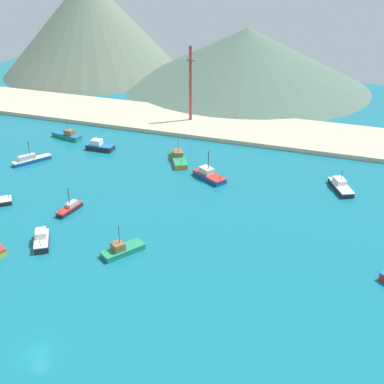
# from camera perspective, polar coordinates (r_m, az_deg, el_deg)

# --- Properties ---
(ground) EXTENTS (260.00, 280.00, 0.50)m
(ground) POSITION_cam_1_polar(r_m,az_deg,el_deg) (94.42, -6.81, -6.02)
(ground) COLOR #146B7F
(fishing_boat_0) EXTENTS (7.75, 3.40, 2.88)m
(fishing_boat_0) POSITION_cam_1_polar(r_m,az_deg,el_deg) (137.73, -10.72, 5.27)
(fishing_boat_0) COLOR #232328
(fishing_boat_0) RESTS_ON ground
(fishing_boat_1) EXTENTS (9.49, 7.60, 7.13)m
(fishing_boat_1) POSITION_cam_1_polar(r_m,az_deg,el_deg) (118.15, 1.96, 1.97)
(fishing_boat_1) COLOR #14478C
(fishing_boat_1) RESTS_ON ground
(fishing_boat_5) EXTENTS (6.94, 9.58, 6.06)m
(fishing_boat_5) POSITION_cam_1_polar(r_m,az_deg,el_deg) (133.76, -18.26, 3.61)
(fishing_boat_5) COLOR #14478C
(fishing_boat_5) RESTS_ON ground
(fishing_boat_6) EXTENTS (6.89, 8.40, 6.17)m
(fishing_boat_6) POSITION_cam_1_polar(r_m,az_deg,el_deg) (91.16, -8.14, -6.65)
(fishing_boat_6) COLOR #198466
(fishing_boat_6) RESTS_ON ground
(fishing_boat_7) EXTENTS (6.66, 9.37, 4.78)m
(fishing_boat_7) POSITION_cam_1_polar(r_m,az_deg,el_deg) (117.99, 16.90, 0.66)
(fishing_boat_7) COLOR #232328
(fishing_boat_7) RESTS_ON ground
(fishing_boat_8) EXTENTS (5.86, 7.03, 2.91)m
(fishing_boat_8) POSITION_cam_1_polar(r_m,az_deg,el_deg) (96.92, -17.12, -5.33)
(fishing_boat_8) COLOR #232328
(fishing_boat_8) RESTS_ON ground
(fishing_boat_9) EXTENTS (8.18, 11.32, 6.66)m
(fishing_boat_9) POSITION_cam_1_polar(r_m,az_deg,el_deg) (128.01, -1.58, 3.98)
(fishing_boat_9) COLOR orange
(fishing_boat_9) RESTS_ON ground
(fishing_boat_10) EXTENTS (10.05, 4.54, 5.23)m
(fishing_boat_10) POSITION_cam_1_polar(r_m,az_deg,el_deg) (148.13, -14.32, 6.41)
(fishing_boat_10) COLOR #198466
(fishing_boat_10) RESTS_ON ground
(fishing_boat_14) EXTENTS (2.81, 6.84, 5.47)m
(fishing_boat_14) POSITION_cam_1_polar(r_m,az_deg,el_deg) (106.96, -14.03, -1.84)
(fishing_boat_14) COLOR #232328
(fishing_boat_14) RESTS_ON ground
(beach_strip) EXTENTS (247.00, 25.42, 1.20)m
(beach_strip) POSITION_cam_1_polar(r_m,az_deg,el_deg) (152.29, 4.67, 7.60)
(beach_strip) COLOR #C6B793
(beach_strip) RESTS_ON ground
(hill_west) EXTENTS (77.29, 77.29, 40.22)m
(hill_west) POSITION_cam_1_polar(r_m,az_deg,el_deg) (223.99, -11.76, 18.54)
(hill_west) COLOR #60705B
(hill_west) RESTS_ON ground
(hill_central) EXTENTS (96.25, 96.25, 22.50)m
(hill_central) POSITION_cam_1_polar(r_m,az_deg,el_deg) (198.61, 6.42, 15.29)
(hill_central) COLOR #4C6656
(hill_central) RESTS_ON ground
(radio_tower) EXTENTS (2.40, 1.92, 23.99)m
(radio_tower) POSITION_cam_1_polar(r_m,az_deg,el_deg) (153.20, -0.17, 12.36)
(radio_tower) COLOR #B7332D
(radio_tower) RESTS_ON ground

